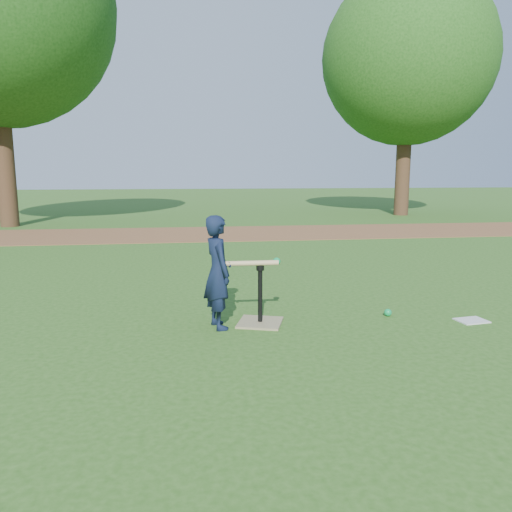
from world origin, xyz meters
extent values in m
plane|color=#285116|center=(0.00, 0.00, 0.00)|extent=(80.00, 80.00, 0.00)
cube|color=brown|center=(0.00, 7.50, 0.01)|extent=(24.00, 3.00, 0.01)
imported|color=black|center=(-0.79, -0.05, 0.56)|extent=(0.36, 0.46, 1.12)
sphere|color=#0D9448|center=(1.03, 0.08, 0.04)|extent=(0.08, 0.08, 0.08)
cube|color=silver|center=(1.82, -0.21, 0.01)|extent=(0.33, 0.27, 0.01)
cube|color=#8E815A|center=(-0.36, 0.01, 0.01)|extent=(0.54, 0.54, 0.02)
cylinder|color=black|center=(-0.36, 0.01, 0.30)|extent=(0.05, 0.05, 0.55)
cylinder|color=black|center=(-0.36, 0.01, 0.58)|extent=(0.08, 0.08, 0.06)
cylinder|color=tan|center=(-0.48, -0.01, 0.63)|extent=(0.60, 0.06, 0.05)
sphere|color=tan|center=(-0.78, -0.05, 0.63)|extent=(0.06, 0.06, 0.06)
sphere|color=#0D9448|center=(-0.19, 0.07, 0.63)|extent=(0.08, 0.08, 0.08)
cylinder|color=#382316|center=(-6.00, 10.00, 1.90)|extent=(0.50, 0.50, 3.80)
cylinder|color=#382316|center=(6.50, 12.00, 1.71)|extent=(0.50, 0.50, 3.42)
sphere|color=#285B19|center=(6.50, 12.00, 5.30)|extent=(5.80, 5.80, 5.80)
camera|label=1|loc=(-1.10, -4.84, 1.54)|focal=35.00mm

